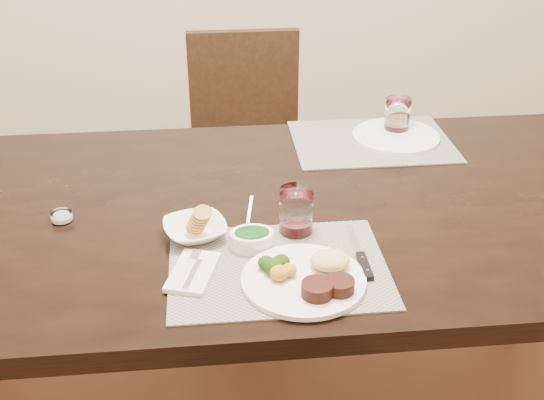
{
  "coord_description": "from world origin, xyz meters",
  "views": [
    {
      "loc": [
        -0.14,
        -1.45,
        1.58
      ],
      "look_at": [
        -0.01,
        -0.1,
        0.82
      ],
      "focal_mm": 45.0,
      "sensor_mm": 36.0,
      "label": 1
    }
  ],
  "objects": [
    {
      "name": "napkin_fork",
      "position": [
        -0.19,
        -0.28,
        0.76
      ],
      "size": [
        0.12,
        0.17,
        0.01
      ],
      "rotation": [
        0.0,
        0.0,
        -0.29
      ],
      "color": "silver",
      "rests_on": "placemat_near"
    },
    {
      "name": "placemat_far",
      "position": [
        0.33,
        0.34,
        0.75
      ],
      "size": [
        0.46,
        0.34,
        0.0
      ],
      "primitive_type": "cube",
      "color": "gray",
      "rests_on": "dining_table"
    },
    {
      "name": "dining_table",
      "position": [
        0.0,
        0.0,
        0.67
      ],
      "size": [
        2.0,
        1.0,
        0.75
      ],
      "color": "black",
      "rests_on": "ground"
    },
    {
      "name": "far_plate",
      "position": [
        0.41,
        0.35,
        0.76
      ],
      "size": [
        0.26,
        0.26,
        0.01
      ],
      "primitive_type": "cylinder",
      "color": "silver",
      "rests_on": "placemat_far"
    },
    {
      "name": "dinner_plate",
      "position": [
        0.05,
        -0.34,
        0.77
      ],
      "size": [
        0.26,
        0.26,
        0.05
      ],
      "rotation": [
        0.0,
        0.0,
        0.43
      ],
      "color": "silver",
      "rests_on": "placemat_near"
    },
    {
      "name": "cracker_bowl",
      "position": [
        -0.18,
        -0.13,
        0.77
      ],
      "size": [
        0.17,
        0.17,
        0.06
      ],
      "rotation": [
        0.0,
        0.0,
        0.26
      ],
      "color": "silver",
      "rests_on": "placemat_near"
    },
    {
      "name": "wine_glass_near",
      "position": [
        0.05,
        -0.13,
        0.8
      ],
      "size": [
        0.08,
        0.08,
        0.11
      ],
      "rotation": [
        0.0,
        0.0,
        0.07
      ],
      "color": "white",
      "rests_on": "placemat_near"
    },
    {
      "name": "wine_glass_far",
      "position": [
        0.42,
        0.4,
        0.8
      ],
      "size": [
        0.08,
        0.08,
        0.1
      ],
      "rotation": [
        0.0,
        0.0,
        -0.22
      ],
      "color": "white",
      "rests_on": "placemat_far"
    },
    {
      "name": "chair_far",
      "position": [
        0.0,
        0.93,
        0.5
      ],
      "size": [
        0.42,
        0.42,
        0.9
      ],
      "color": "black",
      "rests_on": "ground"
    },
    {
      "name": "salt_cellar",
      "position": [
        -0.5,
        -0.03,
        0.76
      ],
      "size": [
        0.05,
        0.05,
        0.02
      ],
      "rotation": [
        0.0,
        0.0,
        -0.28
      ],
      "color": "white",
      "rests_on": "dining_table"
    },
    {
      "name": "sauce_ramekin",
      "position": [
        -0.06,
        -0.19,
        0.78
      ],
      "size": [
        0.1,
        0.15,
        0.08
      ],
      "rotation": [
        0.0,
        0.0,
        -0.25
      ],
      "color": "silver",
      "rests_on": "placemat_near"
    },
    {
      "name": "placemat_near",
      "position": [
        -0.01,
        -0.27,
        0.75
      ],
      "size": [
        0.46,
        0.34,
        0.0
      ],
      "primitive_type": "cube",
      "color": "gray",
      "rests_on": "dining_table"
    },
    {
      "name": "steak_knife",
      "position": [
        0.17,
        -0.27,
        0.76
      ],
      "size": [
        0.02,
        0.22,
        0.01
      ],
      "rotation": [
        0.0,
        0.0,
        -0.01
      ],
      "color": "silver",
      "rests_on": "placemat_near"
    }
  ]
}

